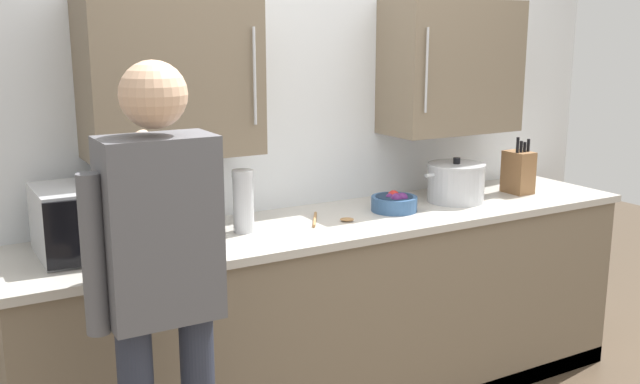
{
  "coord_description": "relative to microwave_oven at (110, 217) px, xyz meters",
  "views": [
    {
      "loc": [
        -1.69,
        -1.85,
        1.79
      ],
      "look_at": [
        -0.15,
        0.83,
        1.09
      ],
      "focal_mm": 40.58,
      "sensor_mm": 36.0,
      "label": 1
    }
  ],
  "objects": [
    {
      "name": "microwave_oven",
      "position": [
        0.0,
        0.0,
        0.0
      ],
      "size": [
        0.6,
        0.4,
        0.27
      ],
      "color": "#B7BABF",
      "rests_on": "counter_unit"
    },
    {
      "name": "person_figure",
      "position": [
        -0.02,
        -0.7,
        -0.06
      ],
      "size": [
        0.44,
        0.52,
        1.7
      ],
      "color": "#282D3D",
      "rests_on": "ground_plane"
    },
    {
      "name": "fruit_bowl",
      "position": [
        1.33,
        -0.04,
        -0.09
      ],
      "size": [
        0.22,
        0.22,
        0.1
      ],
      "color": "#335684",
      "rests_on": "counter_unit"
    },
    {
      "name": "thermos_flask",
      "position": [
        0.56,
        -0.02,
        0.0
      ],
      "size": [
        0.09,
        0.09,
        0.27
      ],
      "color": "#B7BABF",
      "rests_on": "counter_unit"
    },
    {
      "name": "stock_pot",
      "position": [
        1.71,
        -0.03,
        -0.04
      ],
      "size": [
        0.38,
        0.29,
        0.22
      ],
      "color": "#B7BABF",
      "rests_on": "counter_unit"
    },
    {
      "name": "knife_block",
      "position": [
        2.13,
        -0.04,
        -0.02
      ],
      "size": [
        0.11,
        0.15,
        0.3
      ],
      "color": "brown",
      "rests_on": "counter_unit"
    },
    {
      "name": "back_wall_tiled",
      "position": [
        1.04,
        0.28,
        0.35
      ],
      "size": [
        3.61,
        0.44,
        2.76
      ],
      "color": "silver",
      "rests_on": "ground_plane"
    },
    {
      "name": "wooden_spoon",
      "position": [
        0.96,
        -0.06,
        -0.12
      ],
      "size": [
        0.23,
        0.21,
        0.02
      ],
      "color": "#A37547",
      "rests_on": "counter_unit"
    },
    {
      "name": "counter_unit",
      "position": [
        1.04,
        -0.04,
        -0.61
      ],
      "size": [
        3.03,
        0.65,
        0.94
      ],
      "color": "#756651",
      "rests_on": "ground_plane"
    }
  ]
}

